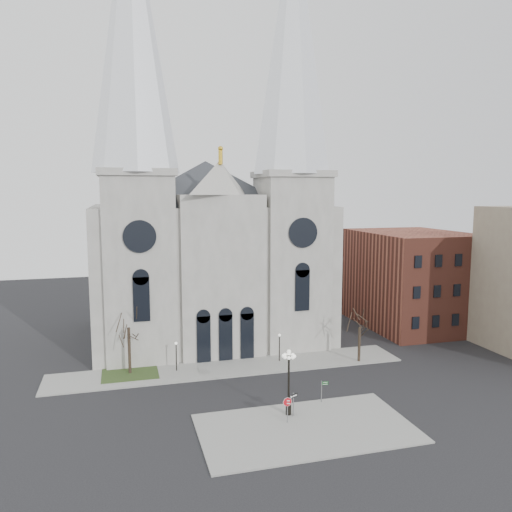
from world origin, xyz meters
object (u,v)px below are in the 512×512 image
object	(u,v)px
globe_lamp	(289,374)
street_name_sign	(322,389)
one_way_sign	(293,400)
stop_sign	(287,404)

from	to	relation	value
globe_lamp	street_name_sign	size ratio (longest dim) A/B	2.86
street_name_sign	one_way_sign	bearing A→B (deg)	-140.19
stop_sign	street_name_sign	world-z (taller)	stop_sign
stop_sign	globe_lamp	size ratio (longest dim) A/B	0.38
street_name_sign	globe_lamp	bearing A→B (deg)	-147.04
one_way_sign	street_name_sign	size ratio (longest dim) A/B	1.02
globe_lamp	street_name_sign	bearing A→B (deg)	22.58
stop_sign	street_name_sign	size ratio (longest dim) A/B	1.09
stop_sign	globe_lamp	distance (m)	2.65
one_way_sign	street_name_sign	bearing A→B (deg)	5.04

